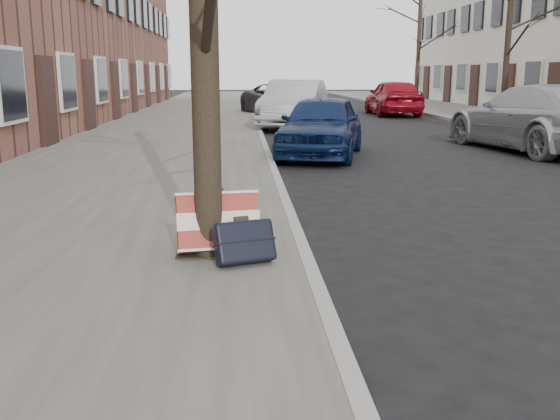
{
  "coord_description": "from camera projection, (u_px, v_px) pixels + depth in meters",
  "views": [
    {
      "loc": [
        -1.84,
        -4.56,
        1.74
      ],
      "look_at": [
        -1.49,
        0.8,
        0.55
      ],
      "focal_mm": 40.0,
      "sensor_mm": 36.0,
      "label": 1
    }
  ],
  "objects": [
    {
      "name": "suitcase_navy",
      "position": [
        244.0,
        242.0,
        5.35
      ],
      "size": [
        0.58,
        0.45,
        0.4
      ],
      "primitive_type": "cube",
      "rotation": [
        -0.42,
        0.0,
        0.32
      ],
      "color": "black",
      "rests_on": "near_sidewalk"
    },
    {
      "name": "tree_far_c",
      "position": [
        418.0,
        50.0,
        31.22
      ],
      "size": [
        0.2,
        0.2,
        5.44
      ],
      "primitive_type": "cylinder",
      "color": "black",
      "rests_on": "far_sidewalk"
    },
    {
      "name": "far_sidewalk",
      "position": [
        539.0,
        126.0,
        20.04
      ],
      "size": [
        4.0,
        70.0,
        0.12
      ],
      "primitive_type": "cube",
      "color": "slate",
      "rests_on": "ground"
    },
    {
      "name": "tree_far_b",
      "position": [
        508.0,
        41.0,
        20.86
      ],
      "size": [
        0.2,
        0.2,
        5.3
      ],
      "primitive_type": "cylinder",
      "color": "black",
      "rests_on": "far_sidewalk"
    },
    {
      "name": "car_far_front",
      "position": [
        537.0,
        118.0,
        13.89
      ],
      "size": [
        2.84,
        5.41,
        1.5
      ],
      "primitive_type": "imported",
      "rotation": [
        0.0,
        0.0,
        3.29
      ],
      "color": "#9D9FA3",
      "rests_on": "ground"
    },
    {
      "name": "ground",
      "position": [
        474.0,
        297.0,
        4.94
      ],
      "size": [
        120.0,
        120.0,
        0.0
      ],
      "primitive_type": "plane",
      "color": "black",
      "rests_on": "ground"
    },
    {
      "name": "car_near_mid",
      "position": [
        295.0,
        104.0,
        19.68
      ],
      "size": [
        2.7,
        4.85,
        1.51
      ],
      "primitive_type": "imported",
      "rotation": [
        0.0,
        0.0,
        -0.25
      ],
      "color": "#B6B9BE",
      "rests_on": "ground"
    },
    {
      "name": "dirt_patch",
      "position": [
        224.0,
        245.0,
        5.95
      ],
      "size": [
        0.85,
        0.85,
        0.02
      ],
      "primitive_type": "cube",
      "color": "black",
      "rests_on": "near_sidewalk"
    },
    {
      "name": "near_sidewalk",
      "position": [
        179.0,
        128.0,
        19.3
      ],
      "size": [
        5.0,
        70.0,
        0.12
      ],
      "primitive_type": "cube",
      "color": "slate",
      "rests_on": "ground"
    },
    {
      "name": "car_near_front",
      "position": [
        321.0,
        125.0,
        13.06
      ],
      "size": [
        2.47,
        4.08,
        1.3
      ],
      "primitive_type": "imported",
      "rotation": [
        0.0,
        0.0,
        -0.26
      ],
      "color": "#0E1E46",
      "rests_on": "ground"
    },
    {
      "name": "car_near_back",
      "position": [
        282.0,
        100.0,
        24.88
      ],
      "size": [
        3.5,
        5.16,
        1.31
      ],
      "primitive_type": "imported",
      "rotation": [
        0.0,
        0.0,
        0.31
      ],
      "color": "#37373B",
      "rests_on": "ground"
    },
    {
      "name": "suitcase_red",
      "position": [
        218.0,
        223.0,
        5.66
      ],
      "size": [
        0.79,
        0.51,
        0.57
      ],
      "primitive_type": "cube",
      "rotation": [
        -0.42,
        0.0,
        0.15
      ],
      "color": "maroon",
      "rests_on": "near_sidewalk"
    },
    {
      "name": "car_far_back",
      "position": [
        393.0,
        97.0,
        25.57
      ],
      "size": [
        1.81,
        4.36,
        1.48
      ],
      "primitive_type": "imported",
      "rotation": [
        0.0,
        0.0,
        3.13
      ],
      "color": "maroon",
      "rests_on": "ground"
    }
  ]
}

